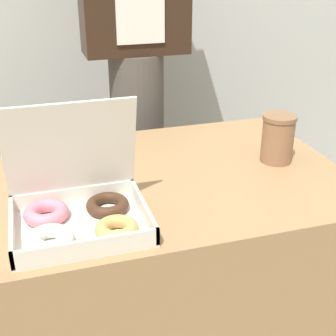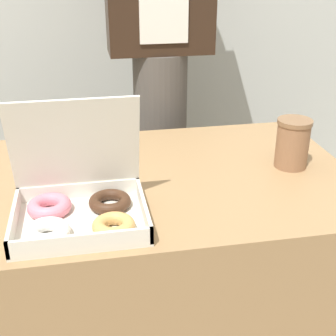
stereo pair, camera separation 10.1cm
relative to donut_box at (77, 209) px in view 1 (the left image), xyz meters
The scene contains 4 objects.
table 0.47m from the donut_box, 50.30° to the left, with size 1.17×0.70×0.71m.
donut_box is the anchor object (origin of this frame).
coffee_cup 0.62m from the donut_box, 17.43° to the left, with size 0.10×0.10×0.14m.
person_customer 0.85m from the donut_box, 67.36° to the left, with size 0.37×0.22×1.74m.
Camera 1 is at (-0.23, -1.09, 1.27)m, focal length 50.00 mm.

